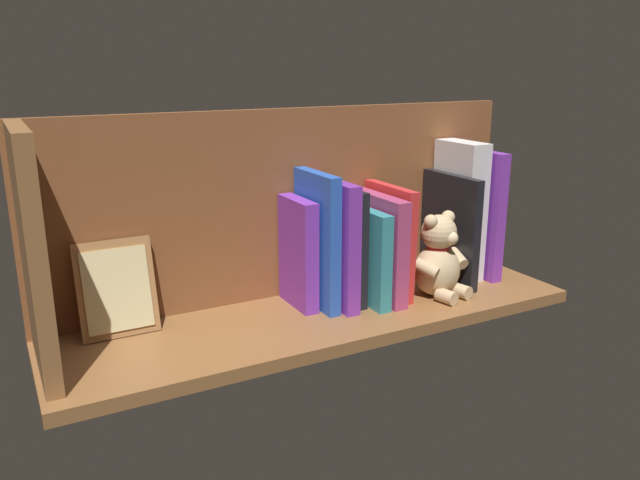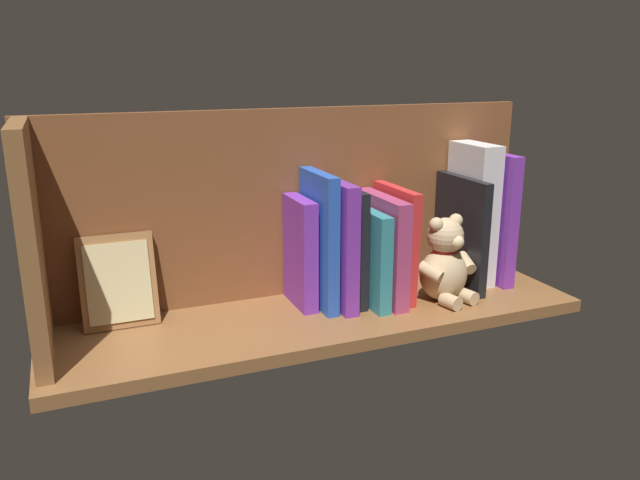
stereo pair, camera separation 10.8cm
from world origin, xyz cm
name	(u,v)px [view 1 (the left image)]	position (x,y,z in cm)	size (l,w,h in cm)	color
ground_plane	(320,317)	(0.00, 0.00, -1.10)	(93.84, 27.00, 2.20)	brown
shelf_back_panel	(291,203)	(0.00, -11.25, 17.37)	(93.84, 1.50, 34.74)	brown
shelf_side_divider	(33,253)	(44.92, 0.00, 17.37)	(2.40, 21.00, 34.74)	brown
book_0	(478,213)	(-38.28, -3.28, 12.86)	(2.49, 13.65, 25.72)	purple
dictionary_thick_white	(459,210)	(-34.07, -4.15, 13.80)	(4.71, 11.70, 27.60)	white
book_1	(450,229)	(-30.22, -2.09, 10.85)	(1.77, 16.01, 21.71)	black
teddy_bear	(439,259)	(-23.47, 3.21, 7.04)	(12.64, 11.64, 15.99)	#D1B284
book_2	(388,240)	(-15.97, -2.56, 10.36)	(2.01, 15.08, 20.71)	red
book_3	(377,246)	(-12.95, -1.74, 9.77)	(2.82, 16.71, 19.54)	#B23F72
book_4	(362,254)	(-9.73, -1.87, 8.73)	(2.39, 16.47, 17.45)	teal
book_5	(345,244)	(-6.97, -3.41, 10.57)	(1.90, 13.39, 21.14)	black
book_6	(333,243)	(-4.11, -2.60, 11.40)	(2.58, 15.00, 22.80)	purple
book_7	(317,240)	(-1.11, -3.24, 12.17)	(2.20, 13.72, 24.35)	blue
book_8	(298,253)	(1.95, -4.59, 9.87)	(2.70, 11.01, 19.74)	purple
picture_frame_leaning	(117,289)	(33.08, -7.35, 7.65)	(12.26, 4.83, 15.59)	#9E6B3D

